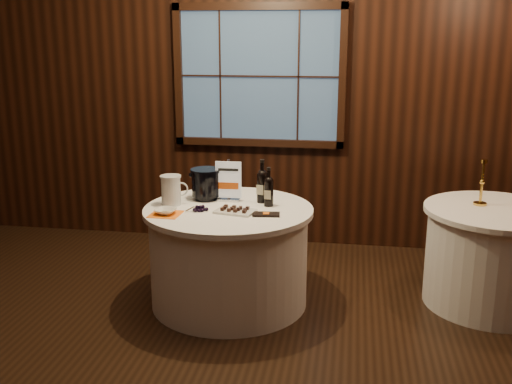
% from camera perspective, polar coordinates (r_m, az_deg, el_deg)
% --- Properties ---
extents(ground, '(6.00, 6.00, 0.00)m').
position_cam_1_polar(ground, '(3.92, -5.65, -16.50)').
color(ground, black).
rests_on(ground, ground).
extents(back_wall, '(6.00, 0.10, 3.00)m').
position_cam_1_polar(back_wall, '(5.81, 0.32, 9.95)').
color(back_wall, black).
rests_on(back_wall, ground).
extents(main_table, '(1.28, 1.28, 0.77)m').
position_cam_1_polar(main_table, '(4.63, -2.59, -6.05)').
color(main_table, white).
rests_on(main_table, ground).
extents(side_table, '(1.08, 1.08, 0.77)m').
position_cam_1_polar(side_table, '(4.94, 21.64, -5.74)').
color(side_table, white).
rests_on(side_table, ground).
extents(sign_stand, '(0.20, 0.10, 0.33)m').
position_cam_1_polar(sign_stand, '(4.66, -2.62, 0.47)').
color(sign_stand, '#B5B5BD').
rests_on(sign_stand, main_table).
extents(port_bottle_left, '(0.08, 0.09, 0.34)m').
position_cam_1_polar(port_bottle_left, '(4.61, 0.58, 0.77)').
color(port_bottle_left, black).
rests_on(port_bottle_left, main_table).
extents(port_bottle_right, '(0.07, 0.08, 0.30)m').
position_cam_1_polar(port_bottle_right, '(4.52, 1.22, 0.25)').
color(port_bottle_right, black).
rests_on(port_bottle_right, main_table).
extents(ice_bucket, '(0.24, 0.24, 0.25)m').
position_cam_1_polar(ice_bucket, '(4.72, -4.78, 0.83)').
color(ice_bucket, black).
rests_on(ice_bucket, main_table).
extents(chocolate_plate, '(0.32, 0.25, 0.04)m').
position_cam_1_polar(chocolate_plate, '(4.38, -1.99, -1.75)').
color(chocolate_plate, silver).
rests_on(chocolate_plate, main_table).
extents(chocolate_box, '(0.20, 0.12, 0.02)m').
position_cam_1_polar(chocolate_box, '(4.31, 0.97, -2.15)').
color(chocolate_box, black).
rests_on(chocolate_box, main_table).
extents(grape_bunch, '(0.18, 0.10, 0.04)m').
position_cam_1_polar(grape_bunch, '(4.41, -5.37, -1.63)').
color(grape_bunch, black).
rests_on(grape_bunch, main_table).
extents(glass_pitcher, '(0.21, 0.16, 0.23)m').
position_cam_1_polar(glass_pitcher, '(4.60, -8.07, 0.19)').
color(glass_pitcher, silver).
rests_on(glass_pitcher, main_table).
extents(orange_napkin, '(0.23, 0.23, 0.00)m').
position_cam_1_polar(orange_napkin, '(4.39, -8.60, -2.10)').
color(orange_napkin, orange).
rests_on(orange_napkin, main_table).
extents(cracker_bowl, '(0.18, 0.18, 0.04)m').
position_cam_1_polar(cracker_bowl, '(4.38, -8.61, -1.84)').
color(cracker_bowl, silver).
rests_on(cracker_bowl, orange_napkin).
extents(brass_candlestick, '(0.10, 0.10, 0.35)m').
position_cam_1_polar(brass_candlestick, '(4.86, 20.67, 0.30)').
color(brass_candlestick, gold).
rests_on(brass_candlestick, side_table).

